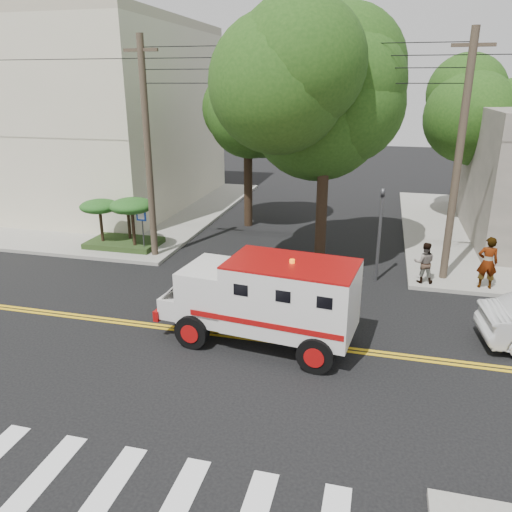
# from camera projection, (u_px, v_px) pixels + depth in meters

# --- Properties ---
(ground) EXTENTS (100.00, 100.00, 0.00)m
(ground) POSITION_uv_depth(u_px,v_px,m) (241.00, 337.00, 14.99)
(ground) COLOR black
(ground) RESTS_ON ground
(sidewalk_nw) EXTENTS (17.00, 17.00, 0.15)m
(sidewalk_nw) POSITION_uv_depth(u_px,v_px,m) (89.00, 206.00, 30.45)
(sidewalk_nw) COLOR gray
(sidewalk_nw) RESTS_ON ground
(building_left) EXTENTS (16.00, 14.00, 10.00)m
(building_left) POSITION_uv_depth(u_px,v_px,m) (64.00, 118.00, 30.61)
(building_left) COLOR beige
(building_left) RESTS_ON sidewalk_nw
(utility_pole_left) EXTENTS (0.28, 0.28, 9.00)m
(utility_pole_left) POSITION_uv_depth(u_px,v_px,m) (148.00, 153.00, 20.29)
(utility_pole_left) COLOR #382D23
(utility_pole_left) RESTS_ON ground
(utility_pole_right) EXTENTS (0.28, 0.28, 9.00)m
(utility_pole_right) POSITION_uv_depth(u_px,v_px,m) (458.00, 164.00, 17.72)
(utility_pole_right) COLOR #382D23
(utility_pole_right) RESTS_ON ground
(tree_main) EXTENTS (6.08, 5.70, 9.85)m
(tree_main) POSITION_uv_depth(u_px,v_px,m) (338.00, 83.00, 17.85)
(tree_main) COLOR black
(tree_main) RESTS_ON ground
(tree_left) EXTENTS (4.48, 4.20, 7.70)m
(tree_left) POSITION_uv_depth(u_px,v_px,m) (253.00, 115.00, 24.51)
(tree_left) COLOR black
(tree_left) RESTS_ON ground
(tree_right) EXTENTS (4.80, 4.50, 8.20)m
(tree_right) POSITION_uv_depth(u_px,v_px,m) (492.00, 106.00, 25.36)
(tree_right) COLOR black
(tree_right) RESTS_ON ground
(traffic_signal) EXTENTS (0.15, 0.18, 3.60)m
(traffic_signal) POSITION_uv_depth(u_px,v_px,m) (380.00, 225.00, 18.50)
(traffic_signal) COLOR #3F3F42
(traffic_signal) RESTS_ON ground
(accessibility_sign) EXTENTS (0.45, 0.10, 2.02)m
(accessibility_sign) POSITION_uv_depth(u_px,v_px,m) (142.00, 225.00, 21.62)
(accessibility_sign) COLOR #3F3F42
(accessibility_sign) RESTS_ON ground
(palm_planter) EXTENTS (3.52, 2.63, 2.36)m
(palm_planter) POSITION_uv_depth(u_px,v_px,m) (121.00, 215.00, 22.23)
(palm_planter) COLOR #1E3314
(palm_planter) RESTS_ON sidewalk_nw
(armored_truck) EXTENTS (5.89, 2.85, 2.59)m
(armored_truck) POSITION_uv_depth(u_px,v_px,m) (266.00, 297.00, 14.17)
(armored_truck) COLOR silver
(armored_truck) RESTS_ON ground
(pedestrian_a) EXTENTS (0.71, 0.47, 1.93)m
(pedestrian_a) POSITION_uv_depth(u_px,v_px,m) (488.00, 263.00, 17.88)
(pedestrian_a) COLOR gray
(pedestrian_a) RESTS_ON sidewalk_ne
(pedestrian_b) EXTENTS (0.78, 0.62, 1.55)m
(pedestrian_b) POSITION_uv_depth(u_px,v_px,m) (424.00, 263.00, 18.44)
(pedestrian_b) COLOR gray
(pedestrian_b) RESTS_ON sidewalk_ne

